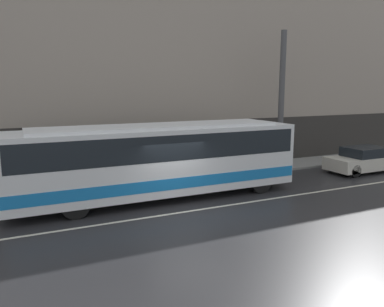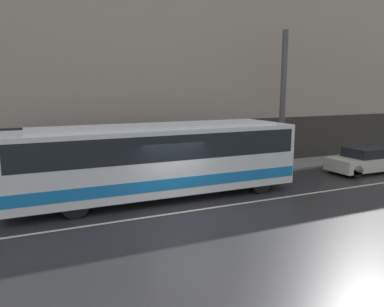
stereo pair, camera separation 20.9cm
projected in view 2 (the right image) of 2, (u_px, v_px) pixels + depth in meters
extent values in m
plane|color=#262628|center=(183.00, 212.00, 14.02)|extent=(60.00, 60.00, 0.00)
cube|color=gray|center=(142.00, 180.00, 18.68)|extent=(60.00, 2.41, 0.12)
cube|color=gray|center=(132.00, 64.00, 18.91)|extent=(60.00, 0.30, 11.56)
cube|color=#2D2B28|center=(135.00, 150.00, 19.52)|extent=(60.00, 0.06, 2.80)
cube|color=beige|center=(183.00, 212.00, 14.02)|extent=(54.00, 0.14, 0.01)
cube|color=white|center=(159.00, 159.00, 15.55)|extent=(11.93, 2.57, 2.64)
cube|color=#1972BF|center=(159.00, 177.00, 15.68)|extent=(11.87, 2.59, 0.45)
cube|color=black|center=(158.00, 144.00, 15.44)|extent=(11.58, 2.59, 1.00)
cube|color=orange|center=(276.00, 126.00, 17.75)|extent=(0.12, 1.93, 0.28)
cube|color=white|center=(158.00, 126.00, 15.31)|extent=(10.14, 2.18, 0.12)
cylinder|color=black|center=(261.00, 182.00, 16.51)|extent=(1.00, 0.28, 1.00)
cylinder|color=black|center=(235.00, 172.00, 18.53)|extent=(1.00, 0.28, 1.00)
cylinder|color=black|center=(75.00, 205.00, 13.30)|extent=(1.00, 0.28, 1.00)
cylinder|color=black|center=(68.00, 189.00, 15.32)|extent=(1.00, 0.28, 1.00)
cube|color=beige|center=(368.00, 163.00, 20.69)|extent=(4.65, 1.80, 0.68)
cube|color=black|center=(367.00, 152.00, 20.54)|extent=(2.23, 1.62, 0.51)
cylinder|color=black|center=(377.00, 161.00, 22.12)|extent=(0.67, 0.20, 0.67)
cylinder|color=black|center=(357.00, 172.00, 19.32)|extent=(0.67, 0.20, 0.67)
cylinder|color=black|center=(334.00, 166.00, 20.76)|extent=(0.67, 0.20, 0.67)
cylinder|color=#4C4C4F|center=(283.00, 101.00, 20.59)|extent=(0.32, 0.32, 7.53)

